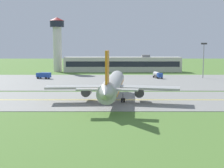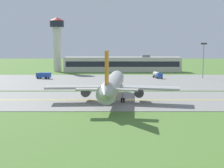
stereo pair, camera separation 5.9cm
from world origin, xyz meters
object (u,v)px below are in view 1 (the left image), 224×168
at_px(airplane_lead, 112,85).
at_px(apron_light_mast, 203,56).
at_px(service_truck_fuel, 157,75).
at_px(service_truck_baggage, 43,75).
at_px(control_tower, 56,39).

xyz_separation_m(airplane_lead, apron_light_mast, (37.60, 54.58, 5.19)).
xyz_separation_m(airplane_lead, service_truck_fuel, (18.85, 54.96, -2.60)).
height_order(airplane_lead, service_truck_fuel, airplane_lead).
bearing_deg(service_truck_baggage, service_truck_fuel, 2.59).
height_order(control_tower, apron_light_mast, control_tower).
relative_size(control_tower, apron_light_mast, 1.90).
relative_size(airplane_lead, service_truck_fuel, 6.26).
bearing_deg(control_tower, service_truck_fuel, -35.64).
relative_size(service_truck_baggage, apron_light_mast, 0.43).
bearing_deg(service_truck_baggage, apron_light_mast, 1.52).
distance_m(airplane_lead, control_tower, 94.12).
distance_m(airplane_lead, service_truck_fuel, 58.16).
bearing_deg(apron_light_mast, airplane_lead, -124.56).
distance_m(service_truck_fuel, control_tower, 60.10).
distance_m(service_truck_baggage, service_truck_fuel, 47.06).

